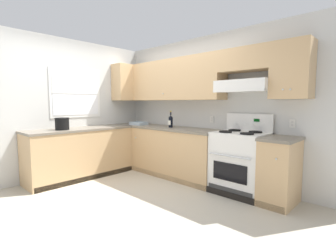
# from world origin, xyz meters

# --- Properties ---
(ground_plane) EXTENTS (7.04, 7.04, 0.00)m
(ground_plane) POSITION_xyz_m (0.00, 0.00, 0.00)
(ground_plane) COLOR #B2AA99
(wall_back) EXTENTS (4.68, 0.57, 2.55)m
(wall_back) POSITION_xyz_m (0.39, 1.53, 1.48)
(wall_back) COLOR silver
(wall_back) RESTS_ON ground_plane
(wall_left) EXTENTS (0.47, 4.00, 2.55)m
(wall_left) POSITION_xyz_m (-1.59, 0.23, 1.34)
(wall_left) COLOR silver
(wall_left) RESTS_ON ground_plane
(counter_back_run) EXTENTS (3.60, 0.65, 0.91)m
(counter_back_run) POSITION_xyz_m (-0.01, 1.24, 0.45)
(counter_back_run) COLOR tan
(counter_back_run) RESTS_ON ground_plane
(counter_left_run) EXTENTS (0.63, 1.91, 0.91)m
(counter_left_run) POSITION_xyz_m (-1.24, -0.00, 0.45)
(counter_left_run) COLOR tan
(counter_left_run) RESTS_ON ground_plane
(stove) EXTENTS (0.76, 0.62, 1.20)m
(stove) POSITION_xyz_m (1.26, 1.25, 0.48)
(stove) COLOR white
(stove) RESTS_ON ground_plane
(wine_bottle) EXTENTS (0.08, 0.08, 0.31)m
(wine_bottle) POSITION_xyz_m (-0.13, 1.22, 1.03)
(wine_bottle) COLOR black
(wine_bottle) RESTS_ON counter_back_run
(bowl) EXTENTS (0.34, 0.24, 0.06)m
(bowl) POSITION_xyz_m (-0.99, 1.17, 0.93)
(bowl) COLOR #9EADB7
(bowl) RESTS_ON counter_back_run
(bucket) EXTENTS (0.24, 0.24, 0.21)m
(bucket) POSITION_xyz_m (-1.20, -0.35, 1.02)
(bucket) COLOR black
(bucket) RESTS_ON counter_left_run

